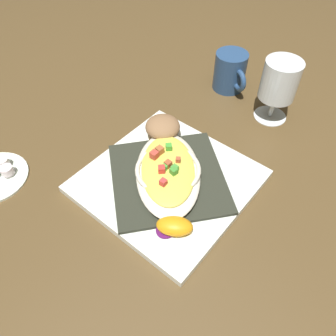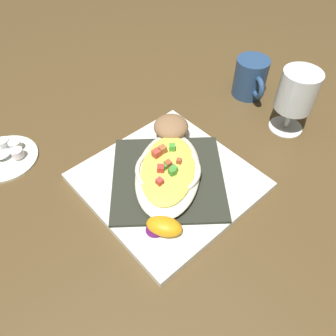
# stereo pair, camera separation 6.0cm
# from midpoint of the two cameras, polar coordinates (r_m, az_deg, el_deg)

# --- Properties ---
(ground_plane) EXTENTS (2.60, 2.60, 0.00)m
(ground_plane) POSITION_cam_midpoint_polar(r_m,az_deg,el_deg) (0.64, -2.71, -2.79)
(ground_plane) COLOR brown
(square_plate) EXTENTS (0.29, 0.29, 0.01)m
(square_plate) POSITION_cam_midpoint_polar(r_m,az_deg,el_deg) (0.63, -2.73, -2.38)
(square_plate) COLOR white
(square_plate) RESTS_ON ground_plane
(folded_napkin) EXTENTS (0.29, 0.29, 0.01)m
(folded_napkin) POSITION_cam_midpoint_polar(r_m,az_deg,el_deg) (0.62, -2.77, -1.78)
(folded_napkin) COLOR #2C2F24
(folded_napkin) RESTS_ON square_plate
(gratin_dish) EXTENTS (0.23, 0.23, 0.04)m
(gratin_dish) POSITION_cam_midpoint_polar(r_m,az_deg,el_deg) (0.61, -2.84, -0.64)
(gratin_dish) COLOR silver
(gratin_dish) RESTS_ON folded_napkin
(muffin) EXTENTS (0.07, 0.07, 0.05)m
(muffin) POSITION_cam_midpoint_polar(r_m,az_deg,el_deg) (0.69, -3.43, 6.48)
(muffin) COLOR olive
(muffin) RESTS_ON square_plate
(orange_garnish) EXTENTS (0.06, 0.07, 0.03)m
(orange_garnish) POSITION_cam_midpoint_polar(r_m,az_deg,el_deg) (0.55, -2.22, -9.97)
(orange_garnish) COLOR #521556
(orange_garnish) RESTS_ON square_plate
(coffee_mug) EXTENTS (0.08, 0.10, 0.09)m
(coffee_mug) POSITION_cam_midpoint_polar(r_m,az_deg,el_deg) (0.85, 8.34, 15.44)
(coffee_mug) COLOR navy
(coffee_mug) RESTS_ON ground_plane
(stemmed_glass) EXTENTS (0.08, 0.08, 0.14)m
(stemmed_glass) POSITION_cam_midpoint_polar(r_m,az_deg,el_deg) (0.75, 16.01, 13.45)
(stemmed_glass) COLOR white
(stemmed_glass) RESTS_ON ground_plane
(creamer_cup_0) EXTENTS (0.02, 0.02, 0.02)m
(creamer_cup_0) POSITION_cam_midpoint_polar(r_m,az_deg,el_deg) (0.72, -27.76, -0.48)
(creamer_cup_0) COLOR white
(creamer_cup_0) RESTS_ON creamer_saucer
(creamer_cup_1) EXTENTS (0.02, 0.02, 0.02)m
(creamer_cup_1) POSITION_cam_midpoint_polar(r_m,az_deg,el_deg) (0.74, -28.26, 0.74)
(creamer_cup_1) COLOR white
(creamer_cup_1) RESTS_ON creamer_saucer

